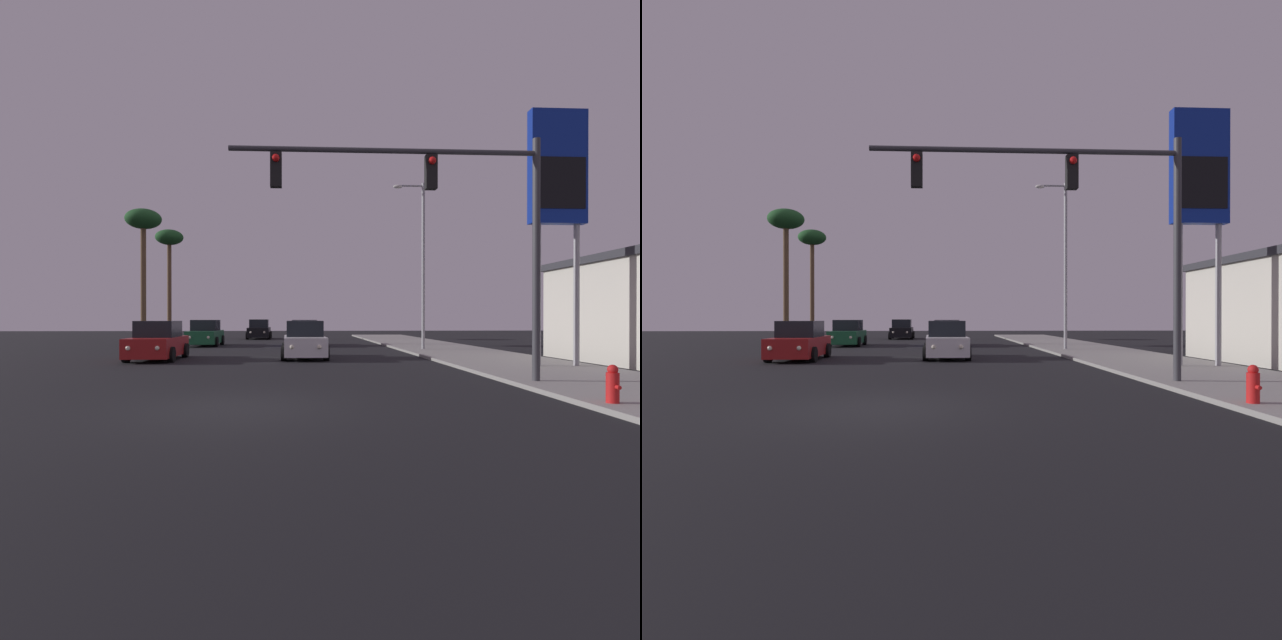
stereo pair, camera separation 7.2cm
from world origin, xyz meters
TOP-DOWN VIEW (x-y plane):
  - ground_plane at (0.00, 0.00)m, footprint 120.00×120.00m
  - sidewalk_right at (9.50, 10.00)m, footprint 5.00×60.00m
  - car_green at (-4.58, 22.61)m, footprint 2.04×4.32m
  - car_red at (-4.70, 11.77)m, footprint 2.04×4.31m
  - car_white at (1.64, 12.32)m, footprint 2.04×4.32m
  - car_blue at (1.84, 22.48)m, footprint 2.04×4.31m
  - car_black at (-1.82, 33.17)m, footprint 2.04×4.32m
  - traffic_light_mast at (5.24, 3.00)m, footprint 8.30×0.36m
  - street_lamp at (8.06, 16.68)m, footprint 1.74×0.24m
  - gas_station_sign at (10.45, 7.05)m, footprint 2.00×0.42m
  - fire_hydrant at (7.48, -0.50)m, footprint 0.24×0.34m
  - palm_tree_far at (-9.68, 34.00)m, footprint 2.40×2.40m
  - palm_tree_mid at (-8.94, 24.00)m, footprint 2.40×2.40m

SIDE VIEW (x-z plane):
  - ground_plane at x=0.00m, z-range 0.00..0.00m
  - sidewalk_right at x=9.50m, z-range 0.00..0.12m
  - fire_hydrant at x=7.48m, z-range 0.11..0.87m
  - car_green at x=-4.58m, z-range -0.08..1.60m
  - car_red at x=-4.70m, z-range -0.08..1.60m
  - car_white at x=1.64m, z-range -0.08..1.60m
  - car_blue at x=1.84m, z-range -0.08..1.60m
  - car_black at x=-1.82m, z-range -0.08..1.60m
  - traffic_light_mast at x=5.24m, z-range 1.53..8.03m
  - street_lamp at x=8.06m, z-range 0.62..9.62m
  - gas_station_sign at x=10.45m, z-range 2.12..11.12m
  - palm_tree_mid at x=-8.94m, z-range 3.37..12.49m
  - palm_tree_far at x=-9.68m, z-range 3.51..13.01m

